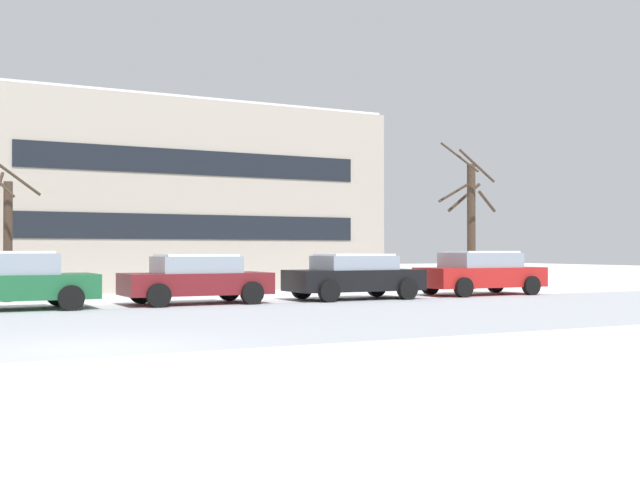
% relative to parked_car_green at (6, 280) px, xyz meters
% --- Properties ---
extents(ground_plane, '(120.00, 120.00, 0.00)m').
position_rel_parked_car_green_xyz_m(ground_plane, '(0.29, -8.98, -0.75)').
color(ground_plane, white).
extents(road_surface, '(80.00, 9.27, 0.00)m').
position_rel_parked_car_green_xyz_m(road_surface, '(0.29, -5.35, -0.75)').
color(road_surface, '#B7BCC4').
rests_on(road_surface, ground).
extents(parked_car_green, '(4.39, 2.16, 1.49)m').
position_rel_parked_car_green_xyz_m(parked_car_green, '(0.00, 0.00, 0.00)').
color(parked_car_green, '#1E6038').
rests_on(parked_car_green, ground).
extents(parked_car_maroon, '(4.08, 2.02, 1.39)m').
position_rel_parked_car_green_xyz_m(parked_car_maroon, '(4.98, -0.00, -0.04)').
color(parked_car_maroon, maroon).
rests_on(parked_car_maroon, ground).
extents(parked_car_black, '(4.16, 2.03, 1.39)m').
position_rel_parked_car_green_xyz_m(parked_car_black, '(9.96, -0.20, -0.04)').
color(parked_car_black, black).
rests_on(parked_car_black, ground).
extents(parked_car_red, '(4.34, 2.06, 1.48)m').
position_rel_parked_car_green_xyz_m(parked_car_red, '(14.93, -0.05, -0.00)').
color(parked_car_red, red).
rests_on(parked_car_red, ground).
extents(tree_far_right, '(2.02, 2.03, 5.68)m').
position_rel_parked_car_green_xyz_m(tree_far_right, '(17.11, 3.25, 1.91)').
color(tree_far_right, '#423326').
rests_on(tree_far_right, ground).
extents(tree_far_mid, '(1.85, 1.59, 4.23)m').
position_rel_parked_car_green_xyz_m(tree_far_mid, '(0.36, 3.30, 1.23)').
color(tree_far_mid, '#423326').
rests_on(tree_far_mid, ground).
extents(building_far_right, '(15.89, 10.37, 7.13)m').
position_rel_parked_car_green_xyz_m(building_far_right, '(7.15, 11.49, 2.81)').
color(building_far_right, '#B2A899').
rests_on(building_far_right, ground).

